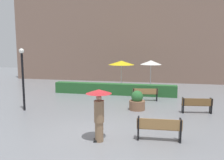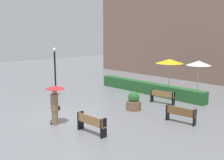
{
  "view_description": "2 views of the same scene",
  "coord_description": "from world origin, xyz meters",
  "px_view_note": "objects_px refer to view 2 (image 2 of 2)",
  "views": [
    {
      "loc": [
        2.64,
        -8.66,
        3.5
      ],
      "look_at": [
        -0.41,
        5.42,
        1.54
      ],
      "focal_mm": 36.76,
      "sensor_mm": 36.0,
      "label": 1
    },
    {
      "loc": [
        12.12,
        -7.65,
        4.67
      ],
      "look_at": [
        -0.98,
        4.67,
        1.49
      ],
      "focal_mm": 44.09,
      "sensor_mm": 36.0,
      "label": 2
    }
  ],
  "objects_px": {
    "lamp_post": "(55,66)",
    "bench_back_row": "(162,96)",
    "patio_umbrella_white": "(199,63)",
    "patio_umbrella_yellow": "(170,61)",
    "planter_pot": "(134,102)",
    "bench_near_right": "(91,123)",
    "bench_far_right": "(181,114)",
    "pedestrian_with_umbrella": "(55,99)"
  },
  "relations": [
    {
      "from": "lamp_post",
      "to": "bench_back_row",
      "type": "bearing_deg",
      "value": 30.93
    },
    {
      "from": "lamp_post",
      "to": "patio_umbrella_white",
      "type": "relative_size",
      "value": 1.39
    },
    {
      "from": "patio_umbrella_yellow",
      "to": "planter_pot",
      "type": "bearing_deg",
      "value": -72.4
    },
    {
      "from": "bench_near_right",
      "to": "patio_umbrella_yellow",
      "type": "height_order",
      "value": "patio_umbrella_yellow"
    },
    {
      "from": "patio_umbrella_white",
      "to": "patio_umbrella_yellow",
      "type": "bearing_deg",
      "value": -177.46
    },
    {
      "from": "planter_pot",
      "to": "patio_umbrella_white",
      "type": "bearing_deg",
      "value": 86.23
    },
    {
      "from": "bench_near_right",
      "to": "patio_umbrella_white",
      "type": "distance_m",
      "value": 11.16
    },
    {
      "from": "bench_back_row",
      "to": "patio_umbrella_yellow",
      "type": "bearing_deg",
      "value": 120.14
    },
    {
      "from": "planter_pot",
      "to": "patio_umbrella_yellow",
      "type": "xyz_separation_m",
      "value": [
        -2.07,
        6.51,
        1.83
      ]
    },
    {
      "from": "patio_umbrella_yellow",
      "to": "patio_umbrella_white",
      "type": "bearing_deg",
      "value": 2.54
    },
    {
      "from": "bench_far_right",
      "to": "pedestrian_with_umbrella",
      "type": "relative_size",
      "value": 0.82
    },
    {
      "from": "bench_near_right",
      "to": "patio_umbrella_yellow",
      "type": "bearing_deg",
      "value": 107.21
    },
    {
      "from": "patio_umbrella_white",
      "to": "lamp_post",
      "type": "bearing_deg",
      "value": -129.7
    },
    {
      "from": "lamp_post",
      "to": "bench_near_right",
      "type": "bearing_deg",
      "value": -20.54
    },
    {
      "from": "bench_far_right",
      "to": "lamp_post",
      "type": "xyz_separation_m",
      "value": [
        -9.59,
        -1.48,
        1.7
      ]
    },
    {
      "from": "bench_far_right",
      "to": "patio_umbrella_yellow",
      "type": "height_order",
      "value": "patio_umbrella_yellow"
    },
    {
      "from": "bench_back_row",
      "to": "bench_near_right",
      "type": "distance_m",
      "value": 6.88
    },
    {
      "from": "lamp_post",
      "to": "patio_umbrella_yellow",
      "type": "bearing_deg",
      "value": 62.11
    },
    {
      "from": "patio_umbrella_yellow",
      "to": "patio_umbrella_white",
      "type": "xyz_separation_m",
      "value": [
        2.5,
        0.11,
        0.05
      ]
    },
    {
      "from": "bench_back_row",
      "to": "patio_umbrella_yellow",
      "type": "relative_size",
      "value": 0.69
    },
    {
      "from": "bench_near_right",
      "to": "patio_umbrella_white",
      "type": "xyz_separation_m",
      "value": [
        -0.86,
        10.97,
        1.83
      ]
    },
    {
      "from": "bench_back_row",
      "to": "lamp_post",
      "type": "distance_m",
      "value": 7.87
    },
    {
      "from": "lamp_post",
      "to": "planter_pot",
      "type": "bearing_deg",
      "value": 13.39
    },
    {
      "from": "planter_pot",
      "to": "patio_umbrella_yellow",
      "type": "relative_size",
      "value": 0.45
    },
    {
      "from": "patio_umbrella_yellow",
      "to": "bench_near_right",
      "type": "bearing_deg",
      "value": -72.79
    },
    {
      "from": "pedestrian_with_umbrella",
      "to": "planter_pot",
      "type": "relative_size",
      "value": 1.77
    },
    {
      "from": "pedestrian_with_umbrella",
      "to": "lamp_post",
      "type": "relative_size",
      "value": 0.57
    },
    {
      "from": "bench_near_right",
      "to": "patio_umbrella_yellow",
      "type": "relative_size",
      "value": 0.69
    },
    {
      "from": "patio_umbrella_white",
      "to": "pedestrian_with_umbrella",
      "type": "bearing_deg",
      "value": -96.83
    },
    {
      "from": "bench_near_right",
      "to": "bench_far_right",
      "type": "relative_size",
      "value": 1.04
    },
    {
      "from": "planter_pot",
      "to": "patio_umbrella_white",
      "type": "xyz_separation_m",
      "value": [
        0.44,
        6.62,
        1.87
      ]
    },
    {
      "from": "bench_back_row",
      "to": "bench_far_right",
      "type": "xyz_separation_m",
      "value": [
        2.99,
        -2.48,
        -0.02
      ]
    },
    {
      "from": "bench_back_row",
      "to": "pedestrian_with_umbrella",
      "type": "xyz_separation_m",
      "value": [
        -1.23,
        -7.3,
        0.79
      ]
    },
    {
      "from": "bench_near_right",
      "to": "planter_pot",
      "type": "bearing_deg",
      "value": 106.61
    },
    {
      "from": "bench_far_right",
      "to": "planter_pot",
      "type": "distance_m",
      "value": 3.28
    },
    {
      "from": "bench_far_right",
      "to": "pedestrian_with_umbrella",
      "type": "height_order",
      "value": "pedestrian_with_umbrella"
    },
    {
      "from": "bench_far_right",
      "to": "planter_pot",
      "type": "height_order",
      "value": "planter_pot"
    },
    {
      "from": "pedestrian_with_umbrella",
      "to": "bench_far_right",
      "type": "bearing_deg",
      "value": 48.82
    },
    {
      "from": "pedestrian_with_umbrella",
      "to": "planter_pot",
      "type": "xyz_separation_m",
      "value": [
        0.94,
        4.85,
        -0.82
      ]
    },
    {
      "from": "bench_far_right",
      "to": "planter_pot",
      "type": "relative_size",
      "value": 1.46
    },
    {
      "from": "patio_umbrella_yellow",
      "to": "patio_umbrella_white",
      "type": "height_order",
      "value": "patio_umbrella_white"
    },
    {
      "from": "pedestrian_with_umbrella",
      "to": "patio_umbrella_white",
      "type": "height_order",
      "value": "patio_umbrella_white"
    }
  ]
}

